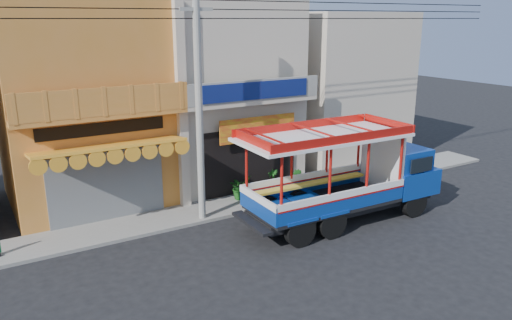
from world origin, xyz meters
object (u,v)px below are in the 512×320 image
(utility_pole, at_px, (202,86))
(songthaew_truck, at_px, (355,173))
(potted_plant_b, at_px, (299,181))
(potted_plant_c, at_px, (273,179))
(potted_plant_a, at_px, (240,187))

(utility_pole, distance_m, songthaew_truck, 6.46)
(potted_plant_b, height_order, potted_plant_c, potted_plant_b)
(songthaew_truck, height_order, potted_plant_c, songthaew_truck)
(utility_pole, xyz_separation_m, songthaew_truck, (4.87, -2.70, -3.26))
(utility_pole, relative_size, potted_plant_b, 28.33)
(utility_pole, bearing_deg, potted_plant_a, 27.06)
(utility_pole, height_order, potted_plant_c, utility_pole)
(songthaew_truck, relative_size, potted_plant_c, 8.89)
(songthaew_truck, distance_m, potted_plant_c, 4.34)
(songthaew_truck, bearing_deg, utility_pole, 150.98)
(potted_plant_a, distance_m, potted_plant_c, 1.81)
(potted_plant_a, bearing_deg, potted_plant_b, -31.12)
(potted_plant_a, bearing_deg, potted_plant_c, -7.71)
(utility_pole, xyz_separation_m, potted_plant_b, (4.61, 0.41, -4.42))
(songthaew_truck, height_order, potted_plant_b, songthaew_truck)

